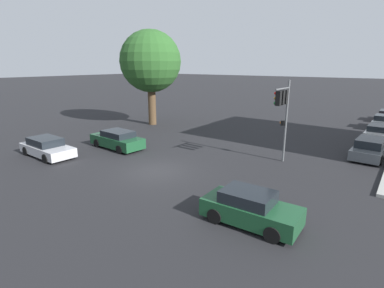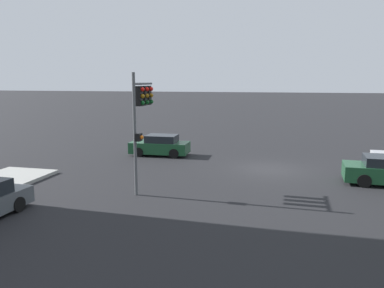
% 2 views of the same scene
% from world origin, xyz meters
% --- Properties ---
extents(ground_plane, '(300.00, 300.00, 0.00)m').
position_xyz_m(ground_plane, '(0.00, 0.00, 0.00)').
color(ground_plane, black).
extents(traffic_signal, '(0.55, 2.30, 5.51)m').
position_xyz_m(traffic_signal, '(5.66, 5.88, 3.97)').
color(traffic_signal, '#515456').
rests_on(traffic_signal, ground_plane).
extents(crossing_car_1, '(4.06, 1.95, 1.44)m').
position_xyz_m(crossing_car_1, '(7.57, -2.37, 0.69)').
color(crossing_car_1, '#194728').
rests_on(crossing_car_1, ground_plane).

